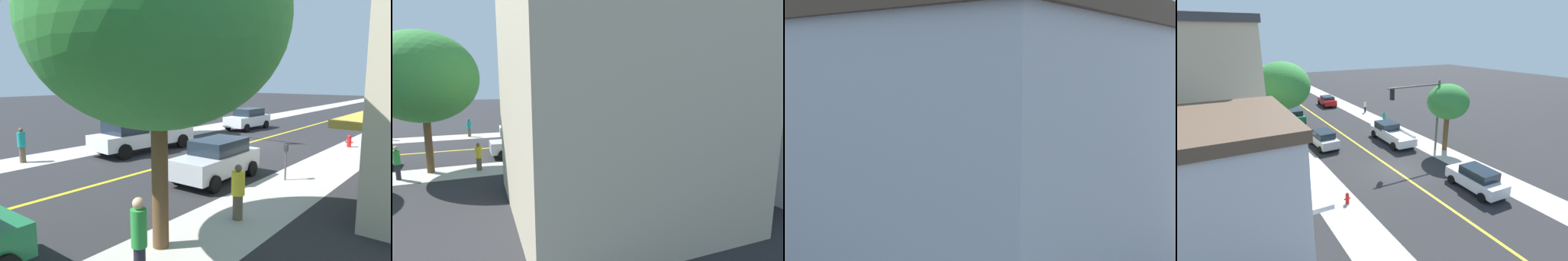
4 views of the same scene
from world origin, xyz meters
TOP-DOWN VIEW (x-y plane):
  - ground_plane at (0.00, 0.00)m, footprint 140.00×140.00m
  - sidewalk_left at (-5.96, 0.00)m, footprint 2.74×126.00m
  - sidewalk_right at (5.96, 0.00)m, footprint 2.74×126.00m
  - road_centerline_stripe at (0.00, 0.00)m, footprint 0.20×126.00m
  - brick_apartment_block at (-13.29, -4.37)m, footprint 9.68×7.52m
  - street_tree_left_near at (-5.48, 13.32)m, footprint 5.85×5.85m
  - street_tree_right_corner at (6.64, 1.57)m, footprint 3.79×3.79m
  - fire_hydrant at (-5.38, -2.71)m, footprint 0.44×0.24m
  - parking_meter at (-5.39, 6.12)m, footprint 0.12×0.18m
  - traffic_light_mast at (4.23, 2.02)m, footprint 5.48×0.32m
  - red_sedan_right_curb at (3.50, 24.69)m, footprint 2.21×4.19m
  - silver_sedan_left_curb at (-3.19, 7.79)m, footprint 2.05×4.26m
  - green_sedan_left_curb at (-3.40, 17.75)m, footprint 2.04×4.16m
  - white_pickup_truck at (3.37, 5.96)m, footprint 2.51×6.23m
  - pedestrian_yellow_shirt at (-6.04, 10.72)m, footprint 0.39×0.39m
  - pedestrian_teal_shirt at (5.85, 11.42)m, footprint 0.39×0.39m
  - pedestrian_white_shirt at (6.77, 18.24)m, footprint 0.32×0.32m
  - pedestrian_green_shirt at (-6.32, 14.75)m, footprint 0.32×0.32m
  - small_dog at (-6.22, 15.53)m, footprint 0.76×0.52m

SIDE VIEW (x-z plane):
  - ground_plane at x=0.00m, z-range 0.00..0.00m
  - road_centerline_stripe at x=0.00m, z-range 0.00..0.00m
  - sidewalk_left at x=-5.96m, z-range 0.00..0.01m
  - sidewalk_right at x=5.96m, z-range 0.00..0.01m
  - fire_hydrant at x=-5.38m, z-range -0.01..0.74m
  - small_dog at x=-6.22m, z-range 0.09..0.67m
  - red_sedan_right_curb at x=3.50m, z-range 0.04..1.58m
  - green_sedan_left_curb at x=-3.40m, z-range 0.02..1.67m
  - silver_sedan_left_curb at x=-3.19m, z-range 0.03..1.68m
  - pedestrian_yellow_shirt at x=-6.04m, z-range 0.03..1.68m
  - pedestrian_teal_shirt at x=5.85m, z-range 0.04..1.76m
  - white_pickup_truck at x=3.37m, z-range 0.00..1.82m
  - pedestrian_white_shirt at x=6.77m, z-range 0.06..1.78m
  - parking_meter at x=-5.39m, z-range 0.23..1.68m
  - pedestrian_green_shirt at x=-6.32m, z-range 0.07..1.90m
  - brick_apartment_block at x=-13.29m, z-range 0.02..7.03m
  - traffic_light_mast at x=4.23m, z-range 1.18..7.77m
  - street_tree_right_corner at x=6.64m, z-range 1.47..7.73m
  - street_tree_left_near at x=-5.48m, z-range 1.44..9.31m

